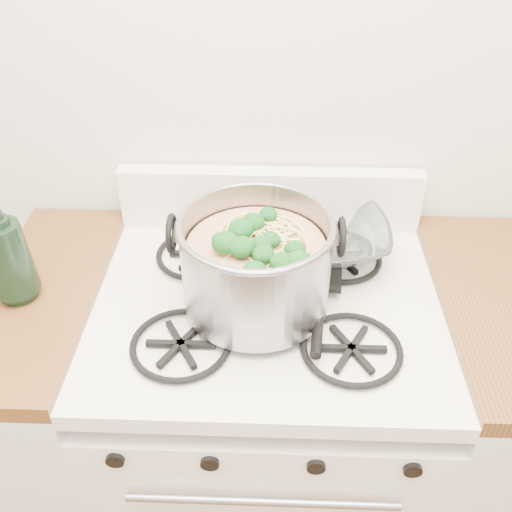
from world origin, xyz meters
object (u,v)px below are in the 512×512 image
object	(u,v)px
gas_range	(265,430)
glass_bowl	(325,243)
spatula	(322,273)
stock_pot	(256,265)
bottle	(5,248)

from	to	relation	value
gas_range	glass_bowl	xyz separation A→B (m)	(0.13, 0.17, 0.50)
spatula	glass_bowl	world-z (taller)	glass_bowl
stock_pot	glass_bowl	distance (m)	0.27
glass_bowl	bottle	xyz separation A→B (m)	(-0.67, -0.19, 0.11)
spatula	stock_pot	bearing A→B (deg)	-142.60
spatula	glass_bowl	bearing A→B (deg)	89.43
gas_range	glass_bowl	size ratio (longest dim) A/B	7.74
spatula	glass_bowl	xyz separation A→B (m)	(0.01, 0.11, 0.00)
gas_range	bottle	bearing A→B (deg)	-177.83
gas_range	bottle	size ratio (longest dim) A/B	3.59
glass_bowl	spatula	bearing A→B (deg)	-96.44
gas_range	bottle	distance (m)	0.82
stock_pot	spatula	bearing A→B (deg)	31.53
stock_pot	glass_bowl	bearing A→B (deg)	51.50
gas_range	bottle	xyz separation A→B (m)	(-0.54, -0.02, 0.61)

